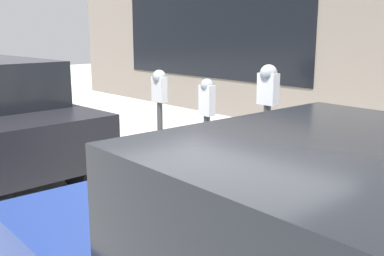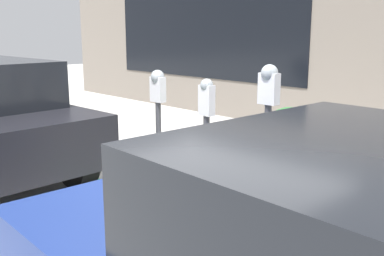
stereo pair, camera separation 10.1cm
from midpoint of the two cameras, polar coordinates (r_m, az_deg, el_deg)
ground_plane at (r=4.62m, az=-0.13°, el=-11.57°), size 40.00×40.00×0.00m
curb_strip at (r=4.56m, az=-0.89°, el=-11.61°), size 19.00×0.16×0.04m
parking_meter_nearest at (r=3.96m, az=10.22°, el=1.19°), size 0.18×0.15×1.59m
parking_meter_second at (r=4.50m, az=2.54°, el=0.47°), size 0.15×0.13×1.41m
parking_meter_middle at (r=5.09m, az=-3.56°, el=2.86°), size 0.18×0.16×1.44m
planter_box at (r=5.48m, az=12.85°, el=-4.08°), size 1.69×0.90×0.99m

